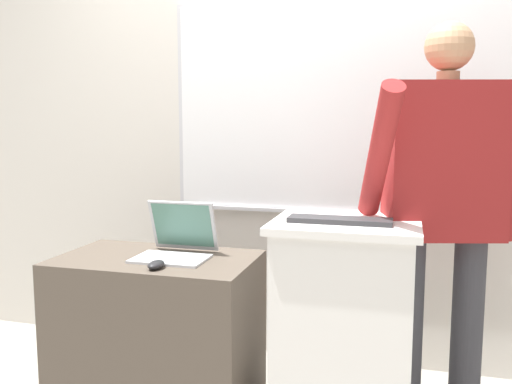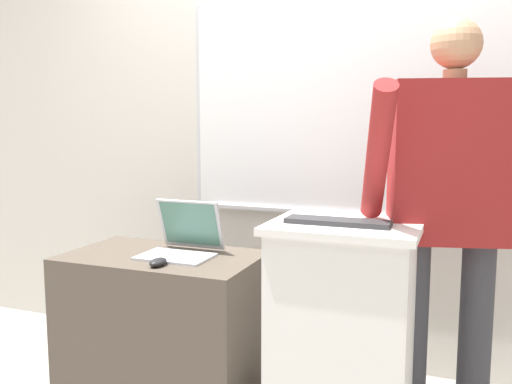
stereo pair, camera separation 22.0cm
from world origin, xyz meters
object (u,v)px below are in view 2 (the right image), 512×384
object	(u,v)px
wireless_keyboard	(338,222)
computer_mouse_by_laptop	(158,262)
side_desk	(164,332)
lectern_podium	(344,336)
person_presenter	(449,203)
laptop	(184,237)

from	to	relation	value
wireless_keyboard	computer_mouse_by_laptop	world-z (taller)	wireless_keyboard
wireless_keyboard	side_desk	bearing A→B (deg)	174.74
lectern_podium	wireless_keyboard	world-z (taller)	wireless_keyboard
lectern_podium	computer_mouse_by_laptop	size ratio (longest dim) A/B	9.41
person_presenter	computer_mouse_by_laptop	xyz separation A→B (m)	(-1.13, -0.35, -0.26)
laptop	computer_mouse_by_laptop	size ratio (longest dim) A/B	3.20
person_presenter	lectern_podium	bearing A→B (deg)	-168.32
lectern_podium	side_desk	world-z (taller)	lectern_podium
laptop	computer_mouse_by_laptop	bearing A→B (deg)	-89.03
person_presenter	wireless_keyboard	xyz separation A→B (m)	(-0.39, -0.25, -0.06)
person_presenter	computer_mouse_by_laptop	world-z (taller)	person_presenter
person_presenter	laptop	xyz separation A→B (m)	(-1.13, -0.12, -0.20)
wireless_keyboard	lectern_podium	bearing A→B (deg)	73.82
side_desk	wireless_keyboard	xyz separation A→B (m)	(0.82, -0.08, 0.59)
lectern_podium	computer_mouse_by_laptop	bearing A→B (deg)	-167.57
person_presenter	laptop	size ratio (longest dim) A/B	5.40
computer_mouse_by_laptop	lectern_podium	bearing A→B (deg)	12.43
wireless_keyboard	person_presenter	bearing A→B (deg)	32.74
side_desk	computer_mouse_by_laptop	world-z (taller)	computer_mouse_by_laptop
lectern_podium	wireless_keyboard	bearing A→B (deg)	-106.18
wireless_keyboard	computer_mouse_by_laptop	bearing A→B (deg)	-172.09
lectern_podium	side_desk	bearing A→B (deg)	179.20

